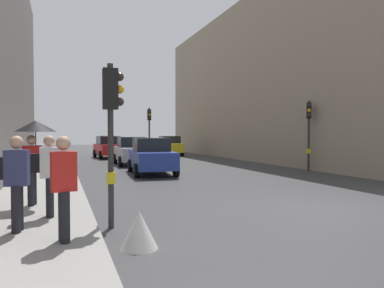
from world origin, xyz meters
The scene contains 16 objects.
ground_plane centered at (0.00, 0.00, 0.00)m, with size 120.00×120.00×0.00m, color #38383A.
sidewalk_kerb centered at (-7.21, 6.00, 0.08)m, with size 2.50×40.00×0.16m, color gray.
building_facade_right centered at (11.96, 17.08, 5.93)m, with size 12.00×31.44×11.86m, color gray.
traffic_light_near_left centered at (-5.64, 0.03, 2.35)m, with size 0.43×0.24×3.41m.
traffic_light_mid_street centered at (5.65, 8.24, 2.55)m, with size 0.38×0.44×3.70m.
traffic_light_far_median centered at (-0.25, 19.57, 2.71)m, with size 0.24×0.43×3.93m.
car_green_estate centered at (-2.35, 28.51, 0.88)m, with size 2.02×4.20×1.76m.
car_blue_van centered at (-2.46, 9.71, 0.88)m, with size 2.26×4.32×1.76m.
car_red_sedan centered at (-2.97, 22.30, 0.88)m, with size 2.28×4.33×1.76m.
car_yellow_taxi centered at (2.59, 23.93, 0.88)m, with size 2.27×4.32×1.76m.
car_silver_hatchback centered at (-2.38, 15.30, 0.88)m, with size 2.10×4.24×1.76m.
pedestrian_with_umbrella centered at (-7.26, 2.31, 1.84)m, with size 1.00×1.00×2.14m.
pedestrian_with_grey_backpack centered at (-7.44, -0.27, 1.16)m, with size 0.63×0.38×1.77m.
pedestrian_with_black_backpack centered at (-6.92, 0.82, 1.16)m, with size 0.62×0.36×1.77m.
pedestrian_in_red_jacket centered at (-6.60, -1.23, 1.13)m, with size 0.43×0.36×1.77m.
warning_sign_triangle centered at (-5.39, -1.54, 0.33)m, with size 0.64×0.64×0.65m, color silver.
Camera 1 is at (-6.64, -7.64, 1.97)m, focal length 34.03 mm.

